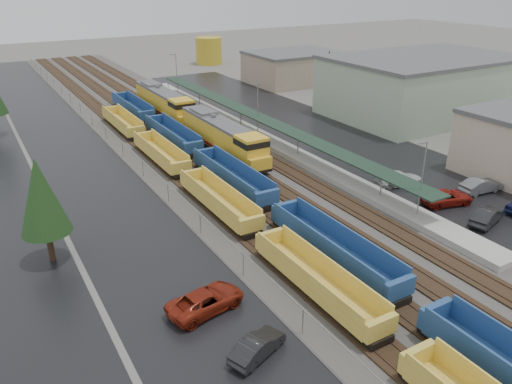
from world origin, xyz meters
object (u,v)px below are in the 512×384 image
Objects in this scene: locomotive_lead at (224,137)px; parked_car_east_e at (481,185)px; storage_tank at (209,51)px; parked_car_west_b at (257,347)px; parked_car_east_b at (447,197)px; well_string_yellow at (261,235)px; well_string_blue at (276,207)px; parked_car_west_c at (206,301)px; parked_car_east_c at (399,179)px; parked_car_east_a at (487,216)px; locomotive_trail at (165,103)px.

parked_car_east_e is at bearing -53.19° from locomotive_lead.
storage_tank is (28.67, 64.75, 0.85)m from locomotive_lead.
parked_car_east_b is (28.00, 9.26, 0.06)m from parked_car_west_b.
well_string_blue reaches higher than well_string_yellow.
parked_car_west_b is 0.74× the size of parked_car_west_c.
well_string_blue is at bearing 80.45° from parked_car_east_e.
parked_car_east_c is at bearing -81.62° from parked_car_west_c.
parked_car_east_a is at bearing -33.36° from well_string_blue.
locomotive_trail is 4.16× the size of parked_car_east_e.
locomotive_trail reaches higher than parked_car_west_b.
locomotive_trail is 52.37m from parked_car_east_a.
parked_car_west_b is at bearing 177.51° from parked_car_west_c.
locomotive_lead is 70.82m from storage_tank.
well_string_yellow is at bearing -135.86° from well_string_blue.
well_string_yellow reaches higher than parked_car_east_a.
well_string_blue is at bearing 106.41° from parked_car_east_c.
parked_car_east_e is at bearing -117.23° from parked_car_east_c.
parked_car_east_b is (12.93, -45.91, -1.71)m from locomotive_trail.
parked_car_east_a is at bearing -102.54° from parked_car_west_b.
well_string_yellow reaches higher than parked_car_east_c.
parked_car_west_b is at bearing -113.85° from storage_tank.
parked_car_east_b is 1.10× the size of parked_car_east_e.
locomotive_trail is 0.20× the size of well_string_blue.
parked_car_east_c is (12.29, -18.81, -1.67)m from locomotive_lead.
parked_car_west_b is (-43.74, -98.92, -2.62)m from storage_tank.
parked_car_west_c is at bearing -107.81° from locomotive_trail.
locomotive_trail is 57.22m from parked_car_west_b.
well_string_yellow is 16.62× the size of parked_car_west_c.
locomotive_lead is at bearing -113.88° from storage_tank.
parked_car_west_c is (-7.87, -5.70, -0.35)m from well_string_yellow.
locomotive_trail is 0.22× the size of well_string_yellow.
well_string_yellow reaches higher than parked_car_east_e.
locomotive_lead reaches higher than parked_car_east_a.
parked_car_east_a is (12.66, -50.79, -1.67)m from locomotive_trail.
locomotive_lead reaches higher than parked_car_west_b.
parked_car_east_b is (12.93, -24.91, -1.71)m from locomotive_lead.
parked_car_east_a is at bearing -161.71° from parked_car_east_c.
well_string_yellow is 13.48m from parked_car_west_b.
parked_car_east_c is (27.36, 15.36, 0.10)m from parked_car_west_b.
storage_tank is (36.67, 87.46, 2.18)m from well_string_yellow.
parked_car_east_c is (16.29, 0.01, -0.40)m from well_string_blue.
well_string_blue is (-4.00, -18.82, -1.26)m from locomotive_lead.
locomotive_lead is 32.58m from parked_car_west_c.
parked_car_east_e is (34.36, 3.69, 0.02)m from parked_car_west_c.
parked_car_west_c is (-15.87, -49.40, -1.67)m from locomotive_trail.
well_string_yellow is at bearing -53.16° from parked_car_west_b.
parked_car_east_c is (-0.37, 10.98, 0.01)m from parked_car_east_a.
parked_car_east_a reaches higher than parked_car_west_b.
storage_tank is 1.23× the size of parked_car_east_b.
parked_car_west_b is 0.86× the size of parked_car_east_e.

